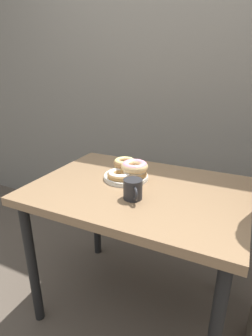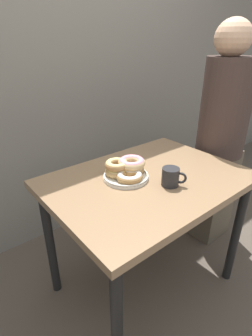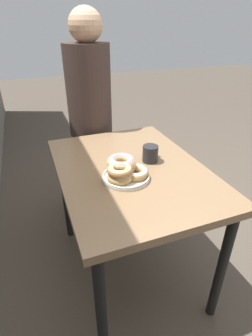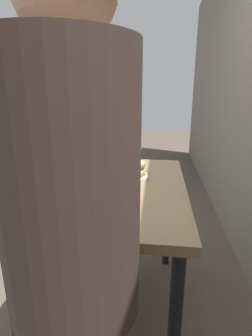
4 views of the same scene
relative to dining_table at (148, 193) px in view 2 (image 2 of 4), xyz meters
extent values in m
plane|color=#4C4238|center=(0.00, -0.25, -0.67)|extent=(14.00, 14.00, 0.00)
cube|color=slate|center=(0.00, 0.88, 0.63)|extent=(8.00, 0.05, 2.60)
cube|color=#846647|center=(0.00, 0.00, 0.07)|extent=(1.02, 0.75, 0.04)
cylinder|color=black|center=(-0.45, -0.31, -0.31)|extent=(0.05, 0.05, 0.73)
cylinder|color=black|center=(0.45, -0.31, -0.31)|extent=(0.05, 0.05, 0.73)
cylinder|color=black|center=(-0.45, 0.31, -0.31)|extent=(0.05, 0.05, 0.73)
cylinder|color=black|center=(0.45, 0.31, -0.31)|extent=(0.05, 0.05, 0.73)
cylinder|color=silver|center=(-0.10, 0.06, 0.10)|extent=(0.23, 0.23, 0.01)
torus|color=silver|center=(-0.10, 0.06, 0.11)|extent=(0.23, 0.23, 0.01)
torus|color=#B2844C|center=(-0.05, 0.07, 0.13)|extent=(0.18, 0.18, 0.04)
torus|color=silver|center=(-0.05, 0.07, 0.13)|extent=(0.17, 0.17, 0.03)
torus|color=tan|center=(-0.12, 0.11, 0.13)|extent=(0.14, 0.14, 0.04)
torus|color=#E0D17F|center=(-0.12, 0.11, 0.13)|extent=(0.13, 0.13, 0.03)
torus|color=#B2844C|center=(-0.11, 0.02, 0.13)|extent=(0.16, 0.16, 0.04)
torus|color=white|center=(-0.11, 0.02, 0.13)|extent=(0.15, 0.15, 0.03)
torus|color=#D6B27A|center=(-0.05, 0.07, 0.17)|extent=(0.16, 0.16, 0.04)
torus|color=pink|center=(-0.05, 0.07, 0.17)|extent=(0.15, 0.15, 0.03)
torus|color=#9E7042|center=(-0.12, 0.11, 0.17)|extent=(0.17, 0.17, 0.04)
torus|color=#E0D17F|center=(-0.12, 0.11, 0.17)|extent=(0.16, 0.16, 0.03)
cylinder|color=#232326|center=(0.03, -0.12, 0.14)|extent=(0.08, 0.08, 0.09)
cylinder|color=#382114|center=(0.03, -0.12, 0.18)|extent=(0.07, 0.07, 0.00)
torus|color=#232326|center=(0.06, -0.16, 0.14)|extent=(0.05, 0.06, 0.06)
cube|color=brown|center=(0.74, 0.04, -0.32)|extent=(0.28, 0.20, 0.71)
cylinder|color=#3D2D28|center=(0.70, 0.04, 0.34)|extent=(0.31, 0.31, 0.61)
sphere|color=tan|center=(0.67, 0.04, 0.74)|extent=(0.21, 0.21, 0.21)
camera|label=1|loc=(0.45, -1.08, 0.64)|focal=28.00mm
camera|label=2|loc=(-0.85, -0.85, 0.74)|focal=28.00mm
camera|label=3|loc=(-1.11, 0.45, 0.77)|focal=28.00mm
camera|label=4|loc=(1.23, 0.23, 0.56)|focal=28.00mm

